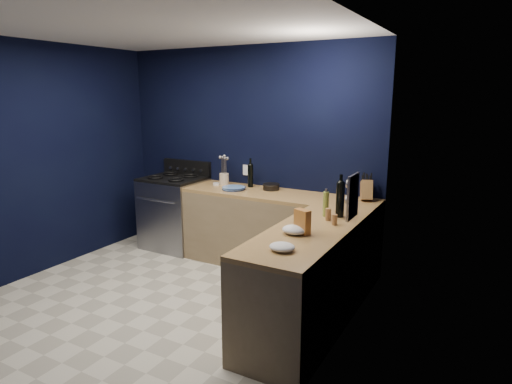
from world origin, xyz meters
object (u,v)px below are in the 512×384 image
Objects in this scene: knife_block at (366,190)px; gas_range at (175,213)px; crouton_bag at (302,222)px; plate_stack at (234,188)px; utensil_crock at (224,179)px.

gas_range is at bearing 163.73° from knife_block.
knife_block is 1.43m from crouton_bag.
plate_stack is 1.55m from knife_block.
knife_block is (1.79, 0.06, 0.03)m from utensil_crock.
utensil_crock is 0.71× the size of crouton_bag.
utensil_crock is (0.71, 0.14, 0.51)m from gas_range.
gas_range is 2.56m from knife_block.
knife_block is at bearing 4.69° from gas_range.
knife_block is at bearing 9.42° from plate_stack.
knife_block reaches higher than utensil_crock.
gas_range is 0.89m from utensil_crock.
utensil_crock is 1.79m from knife_block.
knife_block is (2.50, 0.20, 0.54)m from gas_range.
crouton_bag reaches higher than plate_stack.
knife_block is at bearing 107.94° from crouton_bag.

